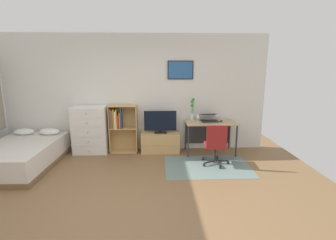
% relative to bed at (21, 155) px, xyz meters
% --- Properties ---
extents(ground_plane, '(7.20, 7.20, 0.00)m').
position_rel_bed_xyz_m(ground_plane, '(2.21, -1.40, -0.24)').
color(ground_plane, brown).
extents(wall_back_with_posters, '(6.12, 0.09, 2.70)m').
position_rel_bed_xyz_m(wall_back_with_posters, '(2.22, 1.03, 1.11)').
color(wall_back_with_posters, silver).
rests_on(wall_back_with_posters, ground_plane).
extents(area_rug, '(1.70, 1.20, 0.01)m').
position_rel_bed_xyz_m(area_rug, '(3.73, -0.14, -0.24)').
color(area_rug, slate).
rests_on(area_rug, ground_plane).
extents(bed, '(1.33, 1.97, 0.61)m').
position_rel_bed_xyz_m(bed, '(0.00, 0.00, 0.00)').
color(bed, brown).
rests_on(bed, ground_plane).
extents(dresser, '(0.77, 0.46, 1.09)m').
position_rel_bed_xyz_m(dresser, '(1.19, 0.76, 0.30)').
color(dresser, white).
rests_on(dresser, ground_plane).
extents(bookshelf, '(0.64, 0.30, 1.10)m').
position_rel_bed_xyz_m(bookshelf, '(1.88, 0.82, 0.39)').
color(bookshelf, tan).
rests_on(bookshelf, ground_plane).
extents(tv_stand, '(0.89, 0.41, 0.47)m').
position_rel_bed_xyz_m(tv_stand, '(2.79, 0.77, -0.01)').
color(tv_stand, tan).
rests_on(tv_stand, ground_plane).
extents(television, '(0.74, 0.16, 0.52)m').
position_rel_bed_xyz_m(television, '(2.79, 0.75, 0.48)').
color(television, black).
rests_on(television, tv_stand).
extents(desk, '(1.13, 0.61, 0.74)m').
position_rel_bed_xyz_m(desk, '(3.93, 0.75, 0.36)').
color(desk, tan).
rests_on(desk, ground_plane).
extents(office_chair, '(0.57, 0.58, 0.86)m').
position_rel_bed_xyz_m(office_chair, '(3.90, -0.08, 0.21)').
color(office_chair, '#232326').
rests_on(office_chair, ground_plane).
extents(laptop, '(0.42, 0.44, 0.17)m').
position_rel_bed_xyz_m(laptop, '(3.92, 0.77, 0.56)').
color(laptop, black).
rests_on(laptop, desk).
extents(computer_mouse, '(0.06, 0.10, 0.03)m').
position_rel_bed_xyz_m(computer_mouse, '(4.18, 0.67, 0.51)').
color(computer_mouse, '#262628').
rests_on(computer_mouse, desk).
extents(bamboo_vase, '(0.10, 0.11, 0.52)m').
position_rel_bed_xyz_m(bamboo_vase, '(3.54, 0.85, 0.73)').
color(bamboo_vase, silver).
rests_on(bamboo_vase, desk).
extents(wine_glass, '(0.07, 0.07, 0.18)m').
position_rel_bed_xyz_m(wine_glass, '(3.64, 0.63, 0.63)').
color(wine_glass, silver).
rests_on(wine_glass, desk).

